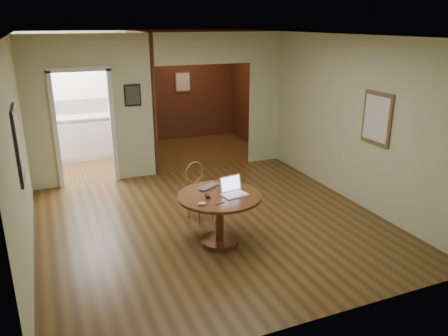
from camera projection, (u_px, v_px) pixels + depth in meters
name	position (u px, v px, depth m)	size (l,w,h in m)	color
floor	(213.00, 223.00, 6.59)	(5.00, 5.00, 0.00)	#422B13
room_shell	(134.00, 106.00, 8.71)	(5.20, 7.50, 5.00)	white
dining_table	(220.00, 207.00, 5.86)	(1.13, 1.13, 0.70)	#5A2716
chair	(198.00, 187.00, 6.65)	(0.47, 0.47, 0.88)	#925D33
open_laptop	(233.00, 189.00, 5.82)	(0.35, 0.33, 0.23)	white
closed_laptop	(211.00, 188.00, 6.01)	(0.34, 0.22, 0.03)	#B1B1B6
mouse	(202.00, 204.00, 5.46)	(0.11, 0.06, 0.04)	white
wine_glass	(208.00, 195.00, 5.68)	(0.09, 0.09, 0.10)	white
pen	(220.00, 203.00, 5.51)	(0.01, 0.01, 0.15)	navy
kitchen_cabinet	(86.00, 137.00, 9.61)	(2.06, 0.60, 0.94)	white
grocery_bag	(114.00, 108.00, 9.65)	(0.27, 0.23, 0.27)	beige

